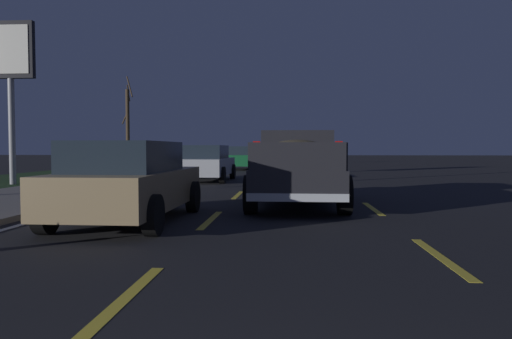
{
  "coord_description": "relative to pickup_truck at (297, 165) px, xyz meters",
  "views": [
    {
      "loc": [
        -0.84,
        0.22,
        1.41
      ],
      "look_at": [
        10.41,
        0.98,
        0.92
      ],
      "focal_mm": 33.83,
      "sensor_mm": 36.0,
      "label": 1
    }
  ],
  "objects": [
    {
      "name": "sidewalk_shoulder",
      "position": [
        15.69,
        7.45,
        -0.92
      ],
      "size": [
        108.0,
        4.0,
        0.12
      ],
      "primitive_type": "cube",
      "color": "slate",
      "rests_on": "ground"
    },
    {
      "name": "ground",
      "position": [
        15.69,
        0.0,
        -0.98
      ],
      "size": [
        144.0,
        144.0,
        0.0
      ],
      "primitive_type": "plane",
      "color": "black"
    },
    {
      "name": "grass_verge",
      "position": [
        15.69,
        12.45,
        -0.98
      ],
      "size": [
        108.0,
        6.0,
        0.01
      ],
      "primitive_type": "cube",
      "color": "#1E3819",
      "rests_on": "ground"
    },
    {
      "name": "gas_price_sign",
      "position": [
        6.01,
        11.01,
        3.74
      ],
      "size": [
        0.27,
        1.9,
        6.33
      ],
      "color": "#99999E",
      "rests_on": "ground"
    },
    {
      "name": "sedan_silver",
      "position": [
        8.39,
        3.73,
        -0.2
      ],
      "size": [
        4.44,
        2.09,
        1.54
      ],
      "color": "#B2B5BA",
      "rests_on": "ground"
    },
    {
      "name": "sedan_tan",
      "position": [
        -3.15,
        3.26,
        -0.2
      ],
      "size": [
        4.43,
        2.07,
        1.54
      ],
      "color": "#9E845B",
      "rests_on": "ground"
    },
    {
      "name": "bare_tree_far",
      "position": [
        23.26,
        12.24,
        2.12
      ],
      "size": [
        1.39,
        1.27,
        6.78
      ],
      "color": "#423323",
      "rests_on": "ground"
    },
    {
      "name": "sedan_green",
      "position": [
        19.83,
        3.32,
        -0.2
      ],
      "size": [
        4.45,
        2.11,
        1.54
      ],
      "color": "#14592D",
      "rests_on": "ground"
    },
    {
      "name": "lane_markings",
      "position": [
        18.51,
        3.14,
        -0.98
      ],
      "size": [
        108.0,
        7.04,
        0.01
      ],
      "color": "yellow",
      "rests_on": "ground"
    },
    {
      "name": "pickup_truck",
      "position": [
        0.0,
        0.0,
        0.0
      ],
      "size": [
        5.45,
        2.34,
        1.87
      ],
      "color": "#232328",
      "rests_on": "ground"
    }
  ]
}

